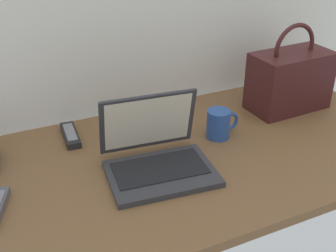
% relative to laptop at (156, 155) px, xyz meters
% --- Properties ---
extents(desk, '(1.60, 0.76, 0.03)m').
position_rel_laptop_xyz_m(desk, '(0.11, 0.03, -0.06)').
color(desk, brown).
rests_on(desk, ground).
extents(laptop, '(0.33, 0.30, 0.21)m').
position_rel_laptop_xyz_m(laptop, '(0.00, 0.00, 0.00)').
color(laptop, '#2D2D33').
rests_on(laptop, desk).
extents(coffee_mug, '(0.12, 0.08, 0.10)m').
position_rel_laptop_xyz_m(coffee_mug, '(0.27, 0.08, 0.00)').
color(coffee_mug, '#26478C').
rests_on(coffee_mug, desk).
extents(remote_control_far, '(0.06, 0.16, 0.02)m').
position_rel_laptop_xyz_m(remote_control_far, '(-0.19, 0.29, -0.03)').
color(remote_control_far, black).
rests_on(remote_control_far, desk).
extents(handbag, '(0.31, 0.17, 0.33)m').
position_rel_laptop_xyz_m(handbag, '(0.62, 0.17, 0.07)').
color(handbag, '#3F1919').
rests_on(handbag, desk).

